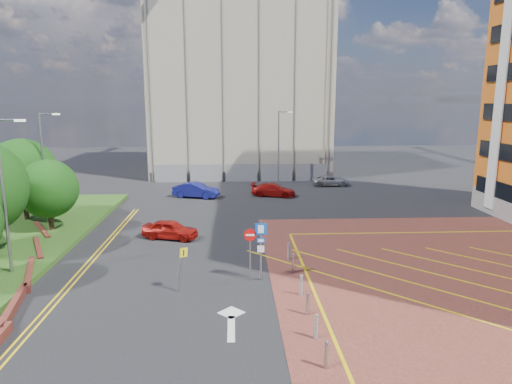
{
  "coord_description": "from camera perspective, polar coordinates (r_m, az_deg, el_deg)",
  "views": [
    {
      "loc": [
        -0.82,
        -21.13,
        9.15
      ],
      "look_at": [
        0.44,
        4.81,
        3.88
      ],
      "focal_mm": 32.0,
      "sensor_mm": 36.0,
      "label": 1
    }
  ],
  "objects": [
    {
      "name": "sign_cluster",
      "position": [
        23.28,
        0.1,
        -6.54
      ],
      "size": [
        1.17,
        0.12,
        3.2
      ],
      "color": "#9EA0A8",
      "rests_on": "ground"
    },
    {
      "name": "car_blue_back",
      "position": [
        43.66,
        -7.51,
        0.23
      ],
      "size": [
        4.6,
        2.73,
        1.43
      ],
      "primitive_type": "imported",
      "rotation": [
        0.0,
        0.0,
        1.27
      ],
      "color": "navy",
      "rests_on": "ground"
    },
    {
      "name": "lamp_back",
      "position": [
        49.6,
        2.92,
        5.91
      ],
      "size": [
        1.53,
        0.16,
        8.0
      ],
      "color": "#9EA0A8",
      "rests_on": "ground"
    },
    {
      "name": "lamp_left_near",
      "position": [
        26.26,
        -28.94,
        0.18
      ],
      "size": [
        1.53,
        0.16,
        8.0
      ],
      "color": "#9EA0A8",
      "rests_on": "grass_bed"
    },
    {
      "name": "tree_d",
      "position": [
        37.93,
        -27.19,
        2.2
      ],
      "size": [
        5.0,
        5.0,
        6.08
      ],
      "color": "#3D2B1C",
      "rests_on": "grass_bed"
    },
    {
      "name": "retaining_wall",
      "position": [
        27.12,
        -26.83,
        -9.09
      ],
      "size": [
        6.06,
        20.33,
        0.4
      ],
      "color": "maroon",
      "rests_on": "ground"
    },
    {
      "name": "warning_sign",
      "position": [
        22.4,
        -9.34,
        -8.85
      ],
      "size": [
        0.58,
        0.38,
        2.25
      ],
      "color": "#9EA0A8",
      "rests_on": "ground"
    },
    {
      "name": "lamp_left_far",
      "position": [
        36.09,
        -24.93,
        3.25
      ],
      "size": [
        1.53,
        0.16,
        8.0
      ],
      "color": "#9EA0A8",
      "rests_on": "grass_bed"
    },
    {
      "name": "tree_c",
      "position": [
        34.13,
        -24.53,
        0.37
      ],
      "size": [
        4.0,
        4.0,
        4.9
      ],
      "color": "#3D2B1C",
      "rests_on": "grass_bed"
    },
    {
      "name": "car_red_back",
      "position": [
        43.96,
        2.19,
        0.27
      ],
      "size": [
        4.57,
        2.87,
        1.24
      ],
      "primitive_type": "imported",
      "rotation": [
        0.0,
        0.0,
        1.28
      ],
      "color": "#980F0D",
      "rests_on": "ground"
    },
    {
      "name": "car_silver_back",
      "position": [
        49.91,
        9.3,
        1.4
      ],
      "size": [
        3.96,
        1.83,
        1.1
      ],
      "primitive_type": "imported",
      "rotation": [
        0.0,
        0.0,
        1.57
      ],
      "color": "#9C9CA2",
      "rests_on": "ground"
    },
    {
      "name": "car_red_left",
      "position": [
        31.12,
        -10.67,
        -4.62
      ],
      "size": [
        3.98,
        2.43,
        1.27
      ],
      "primitive_type": "imported",
      "rotation": [
        0.0,
        0.0,
        1.3
      ],
      "color": "#9F120D",
      "rests_on": "ground"
    },
    {
      "name": "ground",
      "position": [
        23.04,
        -0.52,
        -11.93
      ],
      "size": [
        140.0,
        140.0,
        0.0
      ],
      "primitive_type": "plane",
      "color": "black",
      "rests_on": "ground"
    },
    {
      "name": "construction_fence",
      "position": [
        51.8,
        -0.73,
        2.42
      ],
      "size": [
        21.6,
        0.06,
        2.0
      ],
      "primitive_type": "cube",
      "color": "gray",
      "rests_on": "ground"
    },
    {
      "name": "bollard_row",
      "position": [
        21.53,
        5.93,
        -12.36
      ],
      "size": [
        0.14,
        11.14,
        0.9
      ],
      "color": "#9EA0A8",
      "rests_on": "forecourt"
    },
    {
      "name": "construction_building",
      "position": [
        61.16,
        -2.06,
        13.2
      ],
      "size": [
        21.2,
        19.2,
        22.0
      ],
      "primitive_type": "cube",
      "color": "#B9B097",
      "rests_on": "ground"
    }
  ]
}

